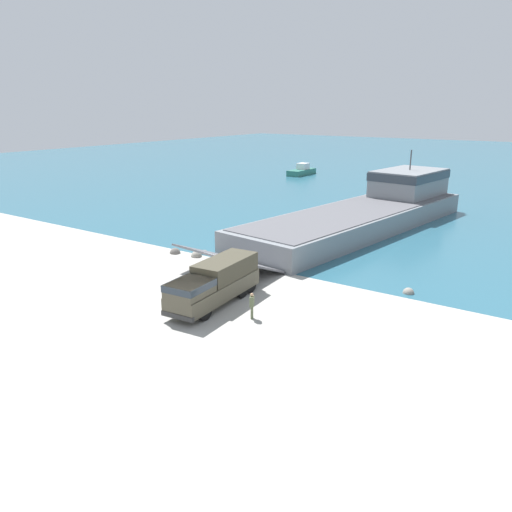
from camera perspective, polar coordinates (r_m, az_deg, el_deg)
ground_plane at (r=38.19m, az=-3.46°, el=-2.74°), size 240.00×240.00×0.00m
water_surface at (r=125.05m, az=24.28°, el=9.42°), size 240.00×180.00×0.01m
landing_craft at (r=56.95m, az=13.08°, el=5.32°), size 13.23×39.77×7.74m
military_truck at (r=33.23m, az=-4.75°, el=-3.06°), size 2.97×8.26×2.79m
soldier_on_ramp at (r=31.00m, az=-0.47°, el=-5.49°), size 0.40×0.50×1.69m
moored_boat_a at (r=98.54m, az=5.25°, el=9.65°), size 2.62×7.15×2.20m
shoreline_rock_a at (r=44.31m, az=-6.82°, el=-0.06°), size 0.99×0.99×0.99m
shoreline_rock_b at (r=45.60m, az=-9.23°, el=0.32°), size 0.97×0.97×0.97m
shoreline_rock_c at (r=37.05m, az=17.01°, el=-4.09°), size 0.80×0.80×0.80m
shoreline_rock_d at (r=45.13m, az=-5.90°, el=0.28°), size 0.68×0.68×0.68m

